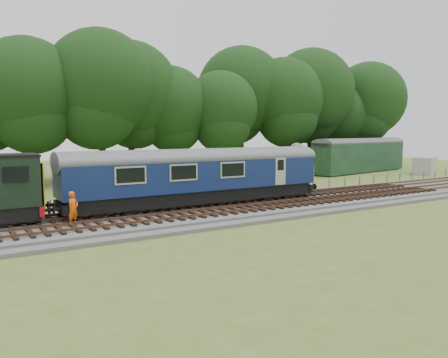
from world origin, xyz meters
TOP-DOWN VIEW (x-y plane):
  - ground at (0.00, 0.00)m, footprint 120.00×120.00m
  - ballast at (0.00, 0.00)m, footprint 70.00×7.00m
  - track_north at (0.00, 1.40)m, footprint 67.20×2.40m
  - track_south at (0.00, -1.60)m, footprint 67.20×2.40m
  - fence at (0.00, 4.50)m, footprint 64.00×0.12m
  - tree_line at (0.00, 22.00)m, footprint 70.00×8.00m
  - dmu_railcar at (-3.11, 1.40)m, footprint 18.05×2.86m
  - worker at (-11.77, -0.86)m, footprint 0.79×0.75m
  - parked_coach at (27.64, 14.67)m, footprint 17.09×5.74m
  - shed at (21.18, 16.85)m, footprint 4.33×4.33m
  - caravan at (32.71, 8.97)m, footprint 4.78×3.72m

SIDE VIEW (x-z plane):
  - ground at x=0.00m, z-range 0.00..0.00m
  - fence at x=0.00m, z-range -0.50..0.50m
  - tree_line at x=0.00m, z-range -9.00..9.00m
  - ballast at x=0.00m, z-range 0.00..0.35m
  - track_north at x=0.00m, z-range 0.31..0.52m
  - track_south at x=0.00m, z-range 0.31..0.52m
  - caravan at x=32.71m, z-range 0.00..2.10m
  - worker at x=-11.77m, z-range 0.35..2.17m
  - shed at x=21.18m, z-range 0.02..2.81m
  - parked_coach at x=27.64m, z-range 0.26..4.57m
  - dmu_railcar at x=-3.11m, z-range 0.67..4.54m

